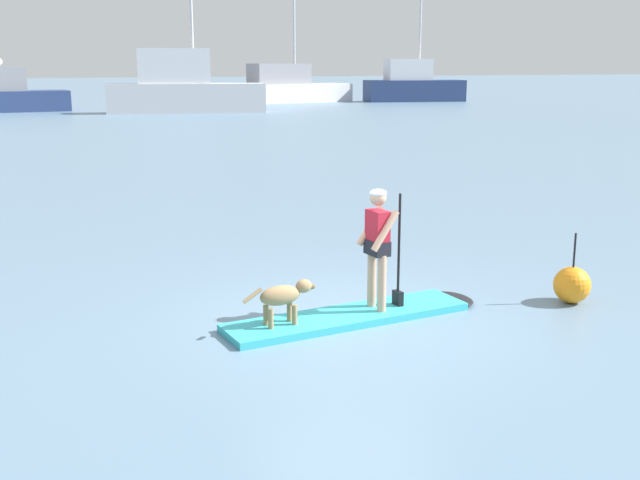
# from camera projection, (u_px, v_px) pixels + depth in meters

# --- Properties ---
(ground_plane) EXTENTS (400.00, 400.00, 0.00)m
(ground_plane) POSITION_uv_depth(u_px,v_px,m) (348.00, 320.00, 10.37)
(ground_plane) COLOR slate
(paddleboard) EXTENTS (3.77, 1.14, 0.10)m
(paddleboard) POSITION_uv_depth(u_px,v_px,m) (363.00, 314.00, 10.46)
(paddleboard) COLOR #33B2BF
(paddleboard) RESTS_ON ground_plane
(person_paddler) EXTENTS (0.63, 0.51, 1.66)m
(person_paddler) POSITION_uv_depth(u_px,v_px,m) (378.00, 241.00, 10.35)
(person_paddler) COLOR tan
(person_paddler) RESTS_ON paddleboard
(dog) EXTENTS (1.02, 0.27, 0.56)m
(dog) POSITION_uv_depth(u_px,v_px,m) (284.00, 296.00, 9.83)
(dog) COLOR #997A51
(dog) RESTS_ON paddleboard
(moored_boat_port) EXTENTS (8.54, 3.66, 3.84)m
(moored_boat_port) POSITION_uv_depth(u_px,v_px,m) (5.00, 95.00, 55.67)
(moored_boat_port) COLOR navy
(moored_boat_port) RESTS_ON ground_plane
(moored_boat_far_port) EXTENTS (11.30, 4.46, 9.08)m
(moored_boat_far_port) POSITION_uv_depth(u_px,v_px,m) (183.00, 89.00, 54.44)
(moored_boat_far_port) COLOR silver
(moored_boat_far_port) RESTS_ON ground_plane
(moored_boat_outer) EXTENTS (12.18, 5.45, 11.69)m
(moored_boat_outer) POSITION_uv_depth(u_px,v_px,m) (286.00, 88.00, 69.15)
(moored_boat_outer) COLOR white
(moored_boat_outer) RESTS_ON ground_plane
(moored_boat_starboard) EXTENTS (9.49, 4.69, 9.87)m
(moored_boat_starboard) POSITION_uv_depth(u_px,v_px,m) (413.00, 85.00, 71.19)
(moored_boat_starboard) COLOR navy
(moored_boat_starboard) RESTS_ON ground_plane
(marker_buoy) EXTENTS (0.53, 0.53, 1.03)m
(marker_buoy) POSITION_uv_depth(u_px,v_px,m) (572.00, 285.00, 11.08)
(marker_buoy) COLOR orange
(marker_buoy) RESTS_ON ground_plane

